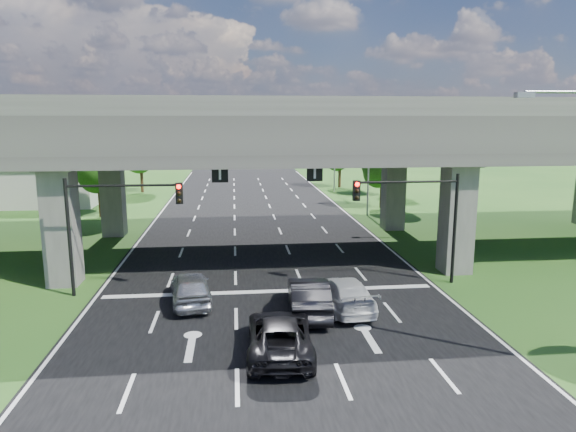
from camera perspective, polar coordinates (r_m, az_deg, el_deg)
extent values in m
plane|color=#224D19|center=(23.68, -1.34, -11.20)|extent=(160.00, 160.00, 0.00)
cube|color=black|center=(33.14, -2.76, -4.72)|extent=(18.00, 120.00, 0.03)
cube|color=#32302D|center=(33.95, -3.08, 9.30)|extent=(80.00, 15.00, 2.00)
cube|color=#5C5A55|center=(26.71, -2.28, 12.14)|extent=(80.00, 0.50, 1.00)
cube|color=#5C5A55|center=(41.19, -3.64, 11.63)|extent=(80.00, 0.50, 1.00)
cube|color=#5C5A55|center=(29.87, -23.92, -0.50)|extent=(1.60, 1.60, 7.00)
cube|color=#5C5A55|center=(41.30, -18.91, 2.73)|extent=(1.60, 1.60, 7.00)
cube|color=#5C5A55|center=(31.14, 18.28, 0.31)|extent=(1.60, 1.60, 7.00)
cube|color=#5C5A55|center=(42.23, 11.64, 3.25)|extent=(1.60, 1.60, 7.00)
cube|color=black|center=(27.05, -7.57, 4.61)|extent=(0.85, 0.06, 0.85)
cube|color=black|center=(27.38, 2.98, 4.76)|extent=(0.85, 0.06, 0.85)
cube|color=#9E9E99|center=(62.22, -28.95, 3.09)|extent=(20.00, 10.00, 4.00)
cylinder|color=black|center=(29.04, 18.03, -1.41)|extent=(0.18, 0.18, 6.00)
cylinder|color=black|center=(27.61, 13.11, 3.71)|extent=(5.50, 0.12, 0.12)
cube|color=black|center=(26.72, 7.61, 2.80)|extent=(0.35, 0.28, 1.05)
sphere|color=#FF0C05|center=(26.52, 7.71, 3.51)|extent=(0.22, 0.22, 0.22)
cylinder|color=black|center=(27.79, -23.12, -2.28)|extent=(0.18, 0.18, 6.00)
cylinder|color=black|center=(26.67, -17.87, 3.23)|extent=(5.50, 0.12, 0.12)
cube|color=black|center=(26.12, -11.98, 2.48)|extent=(0.35, 0.28, 1.05)
sphere|color=#FF0C05|center=(25.91, -12.05, 3.20)|extent=(0.22, 0.22, 0.22)
cylinder|color=gray|center=(19.22, 28.74, 12.00)|extent=(3.00, 0.10, 0.10)
cube|color=gray|center=(18.41, 24.79, 12.12)|extent=(0.60, 0.25, 0.18)
cylinder|color=gray|center=(47.66, 8.96, 5.99)|extent=(0.16, 0.16, 10.00)
cylinder|color=gray|center=(47.15, 7.33, 11.70)|extent=(3.00, 0.10, 0.10)
cube|color=gray|center=(46.83, 5.50, 11.62)|extent=(0.60, 0.25, 0.18)
cylinder|color=gray|center=(63.22, 5.22, 7.22)|extent=(0.16, 0.16, 10.00)
cylinder|color=gray|center=(62.83, 3.92, 11.50)|extent=(3.00, 0.10, 0.10)
cube|color=gray|center=(62.59, 2.54, 11.43)|extent=(0.60, 0.25, 0.18)
cylinder|color=black|center=(49.95, -20.14, 1.80)|extent=(0.36, 0.36, 3.30)
sphere|color=#1D4612|center=(49.61, -20.37, 5.23)|extent=(4.50, 4.50, 4.50)
sphere|color=#1D4612|center=(49.13, -20.10, 6.78)|extent=(3.60, 3.60, 3.60)
sphere|color=#1D4612|center=(50.15, -20.52, 4.23)|extent=(3.30, 3.30, 3.30)
cylinder|color=black|center=(58.41, -21.12, 2.73)|extent=(0.36, 0.36, 2.86)
sphere|color=#1D4612|center=(58.13, -21.29, 5.27)|extent=(3.90, 3.90, 3.90)
sphere|color=#1D4612|center=(57.65, -21.06, 6.41)|extent=(3.12, 3.12, 3.12)
sphere|color=#1D4612|center=(58.67, -21.42, 4.53)|extent=(2.86, 2.86, 2.86)
cylinder|color=black|center=(65.26, -15.94, 4.10)|extent=(0.36, 0.36, 3.52)
sphere|color=#1D4612|center=(64.99, -16.09, 6.90)|extent=(4.80, 4.80, 4.80)
sphere|color=#1D4612|center=(64.56, -15.85, 8.17)|extent=(3.84, 3.84, 3.84)
sphere|color=#1D4612|center=(65.50, -16.24, 6.08)|extent=(3.52, 3.52, 3.52)
cylinder|color=black|center=(52.54, 10.37, 2.58)|extent=(0.36, 0.36, 3.08)
sphere|color=#1D4612|center=(52.23, 10.47, 5.62)|extent=(4.20, 4.20, 4.20)
sphere|color=#1D4612|center=(51.96, 11.04, 6.97)|extent=(3.36, 3.36, 3.36)
sphere|color=#1D4612|center=(52.61, 10.00, 4.75)|extent=(3.08, 3.08, 3.08)
cylinder|color=black|center=(61.01, 10.97, 3.57)|extent=(0.36, 0.36, 2.86)
sphere|color=#1D4612|center=(60.75, 11.06, 6.00)|extent=(3.90, 3.90, 3.90)
sphere|color=#1D4612|center=(60.50, 11.55, 7.08)|extent=(3.12, 3.12, 3.12)
sphere|color=#1D4612|center=(61.11, 10.65, 5.31)|extent=(2.86, 2.86, 2.86)
cylinder|color=black|center=(67.70, 5.76, 4.59)|extent=(0.36, 0.36, 3.30)
sphere|color=#1D4612|center=(67.45, 5.81, 7.13)|extent=(4.50, 4.50, 4.50)
sphere|color=#1D4612|center=(67.17, 6.22, 8.26)|extent=(3.60, 3.60, 3.60)
sphere|color=#1D4612|center=(67.84, 5.47, 6.39)|extent=(3.30, 3.30, 3.30)
imported|color=#A7A9AF|center=(25.49, -10.75, -7.83)|extent=(2.44, 4.78, 1.56)
imported|color=black|center=(23.78, 2.31, -8.91)|extent=(2.08, 5.11, 1.65)
imported|color=silver|center=(24.57, 6.25, -8.53)|extent=(2.46, 5.19, 1.46)
imported|color=black|center=(20.03, -0.91, -13.08)|extent=(2.72, 5.35, 1.45)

